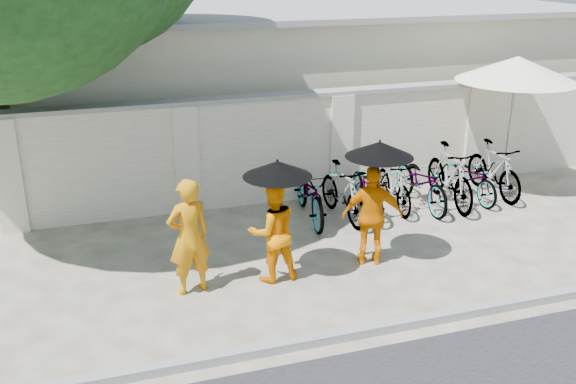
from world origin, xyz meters
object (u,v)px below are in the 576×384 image
object	(u,v)px
monk_left	(189,237)
monk_center	(273,231)
patio_umbrella	(517,70)
monk_right	(373,216)

from	to	relation	value
monk_left	monk_center	world-z (taller)	monk_left
monk_center	patio_umbrella	size ratio (longest dim) A/B	0.56
monk_left	patio_umbrella	world-z (taller)	patio_umbrella
patio_umbrella	monk_left	bearing A→B (deg)	-162.54
monk_left	monk_center	bearing A→B (deg)	166.24
monk_center	patio_umbrella	bearing A→B (deg)	-162.18
monk_center	monk_right	xyz separation A→B (m)	(1.59, 0.04, 0.02)
monk_left	patio_umbrella	bearing A→B (deg)	-176.17
monk_left	patio_umbrella	size ratio (longest dim) A/B	0.62
monk_center	monk_right	bearing A→B (deg)	178.38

